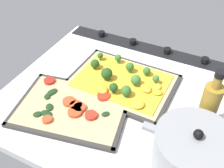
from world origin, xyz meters
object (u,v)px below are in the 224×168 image
at_px(veggie_pizza_back, 72,107).
at_px(baking_tray_front, 122,83).
at_px(baking_tray_back, 72,109).
at_px(cooking_pot, 193,151).
at_px(oil_bottle, 209,107).
at_px(broccoli_pizza, 122,81).

bearing_deg(veggie_pizza_back, baking_tray_front, -116.93).
xyz_separation_m(baking_tray_back, cooking_pot, (-0.38, 0.03, 0.05)).
relative_size(baking_tray_front, baking_tray_back, 0.95).
distance_m(baking_tray_back, veggie_pizza_back, 0.01).
xyz_separation_m(baking_tray_front, oil_bottle, (-0.29, 0.07, 0.08)).
height_order(baking_tray_front, broccoli_pizza, broccoli_pizza).
relative_size(baking_tray_back, cooking_pot, 1.43).
bearing_deg(oil_bottle, broccoli_pizza, -13.20).
relative_size(broccoli_pizza, baking_tray_back, 0.89).
height_order(broccoli_pizza, baking_tray_back, broccoli_pizza).
relative_size(veggie_pizza_back, oil_bottle, 1.70).
bearing_deg(broccoli_pizza, baking_tray_front, -53.61).
bearing_deg(baking_tray_back, veggie_pizza_back, -80.02).
xyz_separation_m(baking_tray_front, baking_tray_back, (0.09, 0.18, 0.00)).
relative_size(veggie_pizza_back, cooking_pot, 1.33).
xyz_separation_m(veggie_pizza_back, cooking_pot, (-0.38, 0.03, 0.04)).
height_order(veggie_pizza_back, cooking_pot, cooking_pot).
distance_m(cooking_pot, oil_bottle, 0.14).
distance_m(baking_tray_front, baking_tray_back, 0.20).
bearing_deg(cooking_pot, broccoli_pizza, -35.76).
bearing_deg(baking_tray_back, oil_bottle, -164.08).
height_order(baking_tray_front, veggie_pizza_back, veggie_pizza_back).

